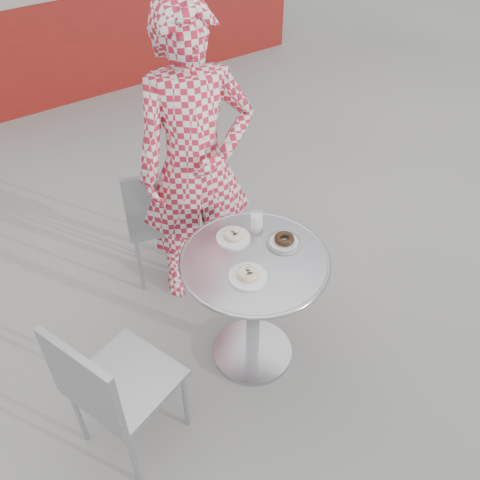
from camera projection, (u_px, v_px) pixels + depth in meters
ground at (250, 350)px, 3.19m from camera, size 60.00×60.00×0.00m
bistro_table at (254, 285)px, 2.79m from camera, size 0.77×0.77×0.78m
chair_far at (164, 237)px, 3.54m from camera, size 0.55×0.55×0.90m
chair_left at (129, 404)px, 2.61m from camera, size 0.56×0.56×0.91m
seated_person at (196, 166)px, 3.02m from camera, size 0.77×0.62×1.85m
plate_far at (233, 236)px, 2.77m from camera, size 0.18×0.18×0.05m
plate_near at (248, 275)px, 2.56m from camera, size 0.19×0.19×0.05m
plate_checker at (284, 241)px, 2.75m from camera, size 0.18×0.18×0.05m
milk_cup at (257, 222)px, 2.80m from camera, size 0.07×0.07×0.11m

